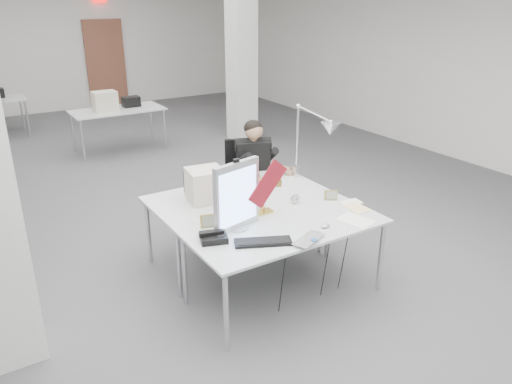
% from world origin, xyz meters
% --- Properties ---
extents(room_shell, '(10.04, 14.04, 3.24)m').
position_xyz_m(room_shell, '(0.04, 0.13, 1.69)').
color(room_shell, '#4A4A4C').
rests_on(room_shell, ground).
extents(desk_main, '(1.80, 0.90, 0.02)m').
position_xyz_m(desk_main, '(0.00, -2.50, 0.74)').
color(desk_main, silver).
rests_on(desk_main, room_shell).
extents(desk_second, '(1.80, 0.90, 0.02)m').
position_xyz_m(desk_second, '(0.00, -1.60, 0.74)').
color(desk_second, silver).
rests_on(desk_second, room_shell).
extents(bg_desk_a, '(1.60, 0.80, 0.02)m').
position_xyz_m(bg_desk_a, '(0.20, 3.00, 0.74)').
color(bg_desk_a, silver).
rests_on(bg_desk_a, room_shell).
extents(office_chair, '(0.68, 0.68, 1.06)m').
position_xyz_m(office_chair, '(0.57, -0.99, 0.53)').
color(office_chair, black).
rests_on(office_chair, room_shell).
extents(seated_person, '(0.75, 0.82, 1.00)m').
position_xyz_m(seated_person, '(0.57, -1.04, 0.90)').
color(seated_person, black).
rests_on(seated_person, office_chair).
extents(monitor, '(0.49, 0.16, 0.61)m').
position_xyz_m(monitor, '(-0.40, -2.32, 1.06)').
color(monitor, silver).
rests_on(monitor, desk_main).
extents(pennant, '(0.41, 0.01, 0.44)m').
position_xyz_m(pennant, '(-0.10, -2.35, 1.12)').
color(pennant, maroon).
rests_on(pennant, monitor).
extents(keyboard, '(0.50, 0.35, 0.02)m').
position_xyz_m(keyboard, '(-0.37, -2.69, 0.77)').
color(keyboard, black).
rests_on(keyboard, desk_main).
extents(laptop, '(0.40, 0.33, 0.03)m').
position_xyz_m(laptop, '(-0.00, -2.91, 0.77)').
color(laptop, '#B8B8BD').
rests_on(laptop, desk_main).
extents(mouse, '(0.10, 0.08, 0.04)m').
position_xyz_m(mouse, '(0.26, -2.73, 0.77)').
color(mouse, '#ABAAAF').
rests_on(mouse, desk_main).
extents(bankers_lamp, '(0.34, 0.24, 0.35)m').
position_xyz_m(bankers_lamp, '(-0.02, -2.16, 0.93)').
color(bankers_lamp, gold).
rests_on(bankers_lamp, desk_main).
extents(desk_phone, '(0.27, 0.26, 0.06)m').
position_xyz_m(desk_phone, '(-0.69, -2.42, 0.78)').
color(desk_phone, black).
rests_on(desk_phone, desk_main).
extents(picture_frame_left, '(0.16, 0.08, 0.12)m').
position_xyz_m(picture_frame_left, '(-0.61, -2.16, 0.81)').
color(picture_frame_left, '#AD954A').
rests_on(picture_frame_left, desk_main).
extents(picture_frame_right, '(0.13, 0.09, 0.10)m').
position_xyz_m(picture_frame_right, '(0.72, -2.26, 0.81)').
color(picture_frame_right, olive).
rests_on(picture_frame_right, desk_main).
extents(desk_clock, '(0.09, 0.04, 0.09)m').
position_xyz_m(desk_clock, '(0.37, -2.14, 0.81)').
color(desk_clock, '#A3A2A7').
rests_on(desk_clock, desk_main).
extents(paper_stack_a, '(0.29, 0.36, 0.01)m').
position_xyz_m(paper_stack_a, '(0.59, -2.77, 0.76)').
color(paper_stack_a, white).
rests_on(paper_stack_a, desk_main).
extents(paper_stack_b, '(0.18, 0.24, 0.01)m').
position_xyz_m(paper_stack_b, '(0.80, -2.56, 0.76)').
color(paper_stack_b, '#F3DA91').
rests_on(paper_stack_b, desk_main).
extents(paper_stack_c, '(0.22, 0.17, 0.01)m').
position_xyz_m(paper_stack_c, '(0.85, -2.42, 0.76)').
color(paper_stack_c, white).
rests_on(paper_stack_c, desk_main).
extents(beige_monitor, '(0.39, 0.37, 0.33)m').
position_xyz_m(beige_monitor, '(-0.35, -1.60, 0.92)').
color(beige_monitor, beige).
rests_on(beige_monitor, desk_second).
extents(architect_lamp, '(0.25, 0.69, 0.88)m').
position_xyz_m(architect_lamp, '(0.85, -1.75, 1.19)').
color(architect_lamp, '#BDBCC1').
rests_on(architect_lamp, desk_second).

